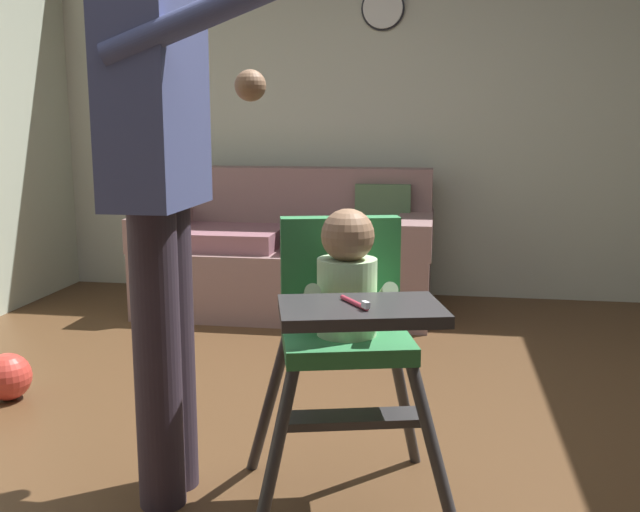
{
  "coord_description": "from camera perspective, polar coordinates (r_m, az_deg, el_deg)",
  "views": [
    {
      "loc": [
        0.43,
        -2.24,
        1.14
      ],
      "look_at": [
        0.08,
        -0.11,
        0.75
      ],
      "focal_mm": 40.8,
      "sensor_mm": 36.0,
      "label": 1
    }
  ],
  "objects": [
    {
      "name": "ground",
      "position": [
        2.57,
        -1.31,
        -17.26
      ],
      "size": [
        5.91,
        6.79,
        0.1
      ],
      "primitive_type": "cube",
      "color": "#533620"
    },
    {
      "name": "wall_far",
      "position": [
        4.88,
        4.46,
        12.0
      ],
      "size": [
        5.11,
        0.06,
        2.56
      ],
      "primitive_type": "cube",
      "color": "beige",
      "rests_on": "ground"
    },
    {
      "name": "couch",
      "position": [
        4.51,
        -2.32,
        0.05
      ],
      "size": [
        1.75,
        0.86,
        0.86
      ],
      "rotation": [
        0.0,
        0.0,
        -1.57
      ],
      "color": "#886765",
      "rests_on": "ground"
    },
    {
      "name": "high_chair",
      "position": [
        2.09,
        2.05,
        -4.15
      ],
      "size": [
        0.73,
        0.82,
        0.92
      ],
      "rotation": [
        0.0,
        0.0,
        -1.32
      ],
      "color": "#333133",
      "rests_on": "ground"
    },
    {
      "name": "adult_standing",
      "position": [
        2.16,
        -12.44,
        5.76
      ],
      "size": [
        0.51,
        0.49,
        1.72
      ],
      "rotation": [
        0.0,
        0.0,
        0.01
      ],
      "color": "#312733",
      "rests_on": "ground"
    },
    {
      "name": "toy_ball",
      "position": [
        3.34,
        -23.31,
        -8.69
      ],
      "size": [
        0.2,
        0.2,
        0.2
      ],
      "primitive_type": "sphere",
      "color": "#D13D33",
      "rests_on": "ground"
    },
    {
      "name": "wall_clock",
      "position": [
        4.88,
        4.96,
        18.79
      ],
      "size": [
        0.28,
        0.04,
        0.28
      ],
      "color": "white"
    }
  ]
}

